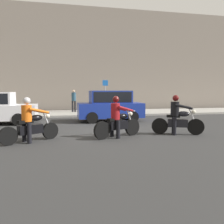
{
  "coord_description": "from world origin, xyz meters",
  "views": [
    {
      "loc": [
        -2.3,
        -10.35,
        1.77
      ],
      "look_at": [
        -0.18,
        -0.36,
        0.87
      ],
      "focal_mm": 37.94,
      "sensor_mm": 36.0,
      "label": 1
    }
  ],
  "objects_px": {
    "motorcycle_with_rider_crimson": "(118,121)",
    "street_sign_post": "(105,92)",
    "motorcycle_with_rider_orange_stripe": "(30,124)",
    "motorcycle_with_rider_black_leather": "(177,118)",
    "pedestrian_bystander": "(74,99)",
    "parked_hatchback_cobalt_blue": "(110,106)"
  },
  "relations": [
    {
      "from": "motorcycle_with_rider_black_leather",
      "to": "pedestrian_bystander",
      "type": "xyz_separation_m",
      "value": [
        -3.7,
        9.95,
        0.49
      ]
    },
    {
      "from": "parked_hatchback_cobalt_blue",
      "to": "pedestrian_bystander",
      "type": "height_order",
      "value": "pedestrian_bystander"
    },
    {
      "from": "motorcycle_with_rider_black_leather",
      "to": "parked_hatchback_cobalt_blue",
      "type": "distance_m",
      "value": 5.1
    },
    {
      "from": "motorcycle_with_rider_black_leather",
      "to": "parked_hatchback_cobalt_blue",
      "type": "relative_size",
      "value": 0.53
    },
    {
      "from": "motorcycle_with_rider_orange_stripe",
      "to": "motorcycle_with_rider_crimson",
      "type": "height_order",
      "value": "motorcycle_with_rider_crimson"
    },
    {
      "from": "motorcycle_with_rider_crimson",
      "to": "street_sign_post",
      "type": "height_order",
      "value": "street_sign_post"
    },
    {
      "from": "motorcycle_with_rider_orange_stripe",
      "to": "street_sign_post",
      "type": "height_order",
      "value": "street_sign_post"
    },
    {
      "from": "motorcycle_with_rider_orange_stripe",
      "to": "motorcycle_with_rider_black_leather",
      "type": "bearing_deg",
      "value": 2.98
    },
    {
      "from": "pedestrian_bystander",
      "to": "motorcycle_with_rider_orange_stripe",
      "type": "bearing_deg",
      "value": -101.08
    },
    {
      "from": "parked_hatchback_cobalt_blue",
      "to": "street_sign_post",
      "type": "bearing_deg",
      "value": 82.84
    },
    {
      "from": "motorcycle_with_rider_orange_stripe",
      "to": "street_sign_post",
      "type": "distance_m",
      "value": 11.21
    },
    {
      "from": "motorcycle_with_rider_orange_stripe",
      "to": "parked_hatchback_cobalt_blue",
      "type": "bearing_deg",
      "value": 52.53
    },
    {
      "from": "motorcycle_with_rider_black_leather",
      "to": "motorcycle_with_rider_crimson",
      "type": "bearing_deg",
      "value": -178.05
    },
    {
      "from": "pedestrian_bystander",
      "to": "street_sign_post",
      "type": "bearing_deg",
      "value": -0.94
    },
    {
      "from": "motorcycle_with_rider_crimson",
      "to": "parked_hatchback_cobalt_blue",
      "type": "bearing_deg",
      "value": 81.83
    },
    {
      "from": "motorcycle_with_rider_black_leather",
      "to": "pedestrian_bystander",
      "type": "height_order",
      "value": "pedestrian_bystander"
    },
    {
      "from": "motorcycle_with_rider_crimson",
      "to": "street_sign_post",
      "type": "relative_size",
      "value": 0.78
    },
    {
      "from": "motorcycle_with_rider_black_leather",
      "to": "street_sign_post",
      "type": "distance_m",
      "value": 10.03
    },
    {
      "from": "street_sign_post",
      "to": "pedestrian_bystander",
      "type": "xyz_separation_m",
      "value": [
        -2.51,
        0.04,
        -0.53
      ]
    },
    {
      "from": "parked_hatchback_cobalt_blue",
      "to": "motorcycle_with_rider_black_leather",
      "type": "bearing_deg",
      "value": -68.83
    },
    {
      "from": "motorcycle_with_rider_orange_stripe",
      "to": "pedestrian_bystander",
      "type": "height_order",
      "value": "pedestrian_bystander"
    },
    {
      "from": "pedestrian_bystander",
      "to": "motorcycle_with_rider_crimson",
      "type": "bearing_deg",
      "value": -83.38
    }
  ]
}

